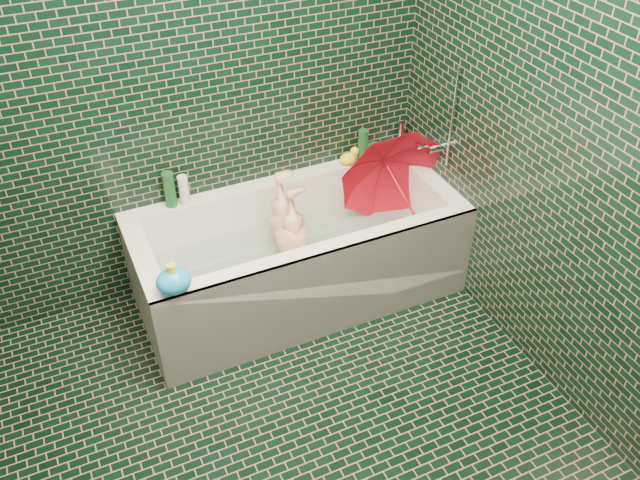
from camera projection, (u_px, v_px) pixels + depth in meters
name	position (u px, v px, depth m)	size (l,w,h in m)	color
floor	(297.00, 467.00, 2.91)	(2.80, 2.80, 0.00)	black
wall_back	(173.00, 70.00, 3.15)	(2.80, 2.80, 0.00)	black
wall_right	(604.00, 150.00, 2.57)	(2.80, 2.80, 0.00)	black
bathtub	(299.00, 264.00, 3.65)	(1.70, 0.75, 0.55)	white
bath_mat	(298.00, 270.00, 3.70)	(1.35, 0.47, 0.01)	green
water	(298.00, 250.00, 3.61)	(1.48, 0.53, 0.00)	silver
faucet	(438.00, 141.00, 3.58)	(0.18, 0.19, 0.55)	silver
child	(294.00, 252.00, 3.58)	(0.32, 0.21, 0.89)	#EDAD94
umbrella	(400.00, 189.00, 3.61)	(0.59, 0.59, 0.52)	red
soap_bottle_a	(403.00, 151.00, 3.93)	(0.09, 0.09, 0.24)	white
soap_bottle_b	(383.00, 154.00, 3.91)	(0.09, 0.10, 0.21)	#4E1F77
soap_bottle_c	(375.00, 155.00, 3.90)	(0.14, 0.14, 0.18)	#154C21
bottle_right_tall	(363.00, 146.00, 3.78)	(0.06, 0.06, 0.20)	#154C21
bottle_right_pump	(401.00, 136.00, 3.90)	(0.05, 0.05, 0.18)	silver
bottle_left_tall	(170.00, 190.00, 3.44)	(0.06, 0.06, 0.19)	#154C21
bottle_left_short	(184.00, 190.00, 3.46)	(0.05, 0.05, 0.17)	white
rubber_duck	(349.00, 157.00, 3.79)	(0.13, 0.09, 0.10)	yellow
bath_toy	(174.00, 281.00, 2.93)	(0.19, 0.18, 0.15)	#1BA3FB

